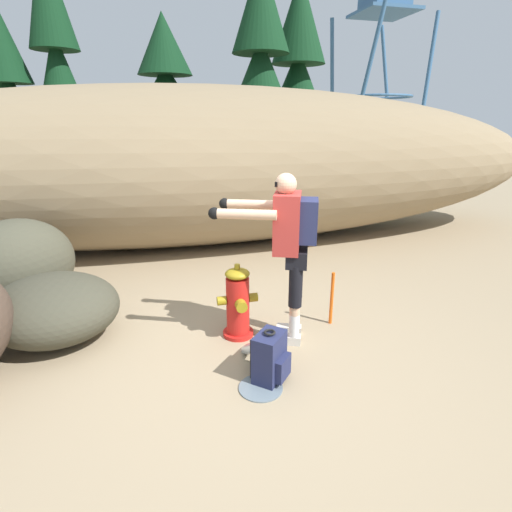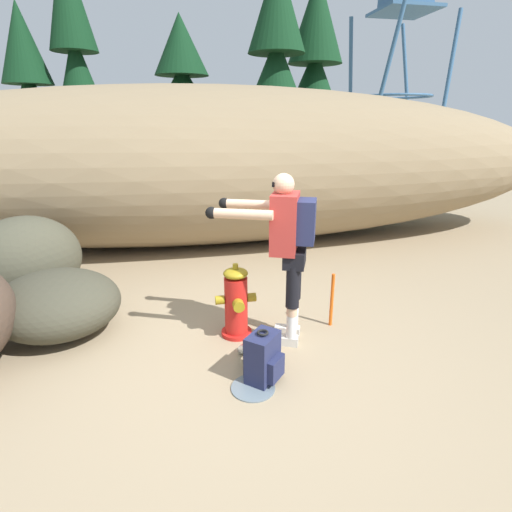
{
  "view_description": "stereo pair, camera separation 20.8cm",
  "coord_description": "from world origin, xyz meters",
  "views": [
    {
      "loc": [
        -0.73,
        -3.21,
        2.14
      ],
      "look_at": [
        0.27,
        0.7,
        0.75
      ],
      "focal_mm": 27.84,
      "sensor_mm": 36.0,
      "label": 1
    },
    {
      "loc": [
        -0.53,
        -3.25,
        2.14
      ],
      "look_at": [
        0.27,
        0.7,
        0.75
      ],
      "focal_mm": 27.84,
      "sensor_mm": 36.0,
      "label": 2
    }
  ],
  "objects": [
    {
      "name": "dirt_embankment",
      "position": [
        0.0,
        3.9,
        1.35
      ],
      "size": [
        13.74,
        3.2,
        2.7
      ],
      "primitive_type": "ellipsoid",
      "color": "#897556",
      "rests_on": "ground_plane"
    },
    {
      "name": "pine_tree_far_right",
      "position": [
        4.26,
        10.61,
        3.44
      ],
      "size": [
        2.76,
        2.76,
        6.56
      ],
      "color": "#47331E",
      "rests_on": "ground_plane"
    },
    {
      "name": "pine_tree_left",
      "position": [
        -2.95,
        9.27,
        3.41
      ],
      "size": [
        1.9,
        1.9,
        6.49
      ],
      "color": "#47331E",
      "rests_on": "ground_plane"
    },
    {
      "name": "boulder_large",
      "position": [
        -1.81,
        0.81,
        0.33
      ],
      "size": [
        1.67,
        1.62,
        0.66
      ],
      "primitive_type": "ellipsoid",
      "rotation": [
        0.0,
        0.0,
        4.29
      ],
      "color": "#3D3C2E",
      "rests_on": "ground_plane"
    },
    {
      "name": "spare_backpack",
      "position": [
        0.11,
        -0.42,
        0.22
      ],
      "size": [
        0.36,
        0.36,
        0.47
      ],
      "rotation": [
        0.0,
        0.0,
        5.56
      ],
      "color": "#23284C",
      "rests_on": "ground_plane"
    },
    {
      "name": "ground_plane",
      "position": [
        0.0,
        0.0,
        -0.02
      ],
      "size": [
        56.0,
        56.0,
        0.04
      ],
      "primitive_type": "cube",
      "color": "#998466"
    },
    {
      "name": "pine_tree_center",
      "position": [
        -0.12,
        10.74,
        3.15
      ],
      "size": [
        2.64,
        2.64,
        5.25
      ],
      "color": "#47331E",
      "rests_on": "ground_plane"
    },
    {
      "name": "pine_tree_far_left",
      "position": [
        -4.25,
        9.35,
        2.69
      ],
      "size": [
        1.98,
        1.98,
        5.06
      ],
      "color": "#47331E",
      "rests_on": "ground_plane"
    },
    {
      "name": "survey_stake",
      "position": [
        1.04,
        0.39,
        0.3
      ],
      "size": [
        0.04,
        0.04,
        0.6
      ],
      "primitive_type": "cylinder",
      "color": "#E55914",
      "rests_on": "ground_plane"
    },
    {
      "name": "hydrant_water_jet",
      "position": [
        -0.0,
        -0.2,
        0.13
      ],
      "size": [
        0.37,
        0.96,
        0.59
      ],
      "color": "silver",
      "rests_on": "ground_plane"
    },
    {
      "name": "utility_worker",
      "position": [
        0.46,
        0.21,
        1.07
      ],
      "size": [
        1.04,
        0.73,
        1.68
      ],
      "rotation": [
        0.0,
        0.0,
        2.76
      ],
      "color": "beige",
      "rests_on": "ground_plane"
    },
    {
      "name": "pine_tree_right",
      "position": [
        2.64,
        9.43,
        3.56
      ],
      "size": [
        2.64,
        2.64,
        6.54
      ],
      "color": "#47331E",
      "rests_on": "ground_plane"
    },
    {
      "name": "boulder_small",
      "position": [
        -2.35,
        1.67,
        0.54
      ],
      "size": [
        1.65,
        1.61,
        1.08
      ],
      "primitive_type": "ellipsoid",
      "rotation": [
        0.0,
        0.0,
        3.84
      ],
      "color": "#444333",
      "rests_on": "ground_plane"
    },
    {
      "name": "fire_hydrant",
      "position": [
        -0.0,
        0.39,
        0.36
      ],
      "size": [
        0.42,
        0.37,
        0.79
      ],
      "color": "red",
      "rests_on": "ground_plane"
    }
  ]
}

